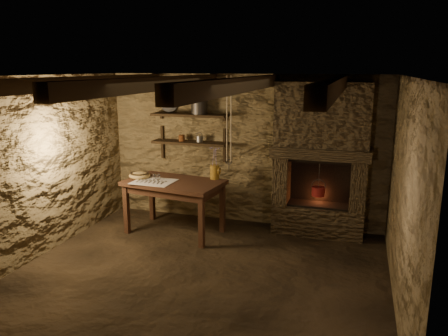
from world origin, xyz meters
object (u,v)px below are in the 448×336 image
(work_table, at_px, (175,205))
(wooden_bowl, at_px, (140,176))
(stoneware_jug, at_px, (215,165))
(iron_stockpot, at_px, (199,108))
(red_pot, at_px, (318,191))

(work_table, xyz_separation_m, wooden_bowl, (-0.58, 0.01, 0.42))
(stoneware_jug, height_order, wooden_bowl, stoneware_jug)
(iron_stockpot, height_order, red_pot, iron_stockpot)
(wooden_bowl, xyz_separation_m, iron_stockpot, (0.75, 0.66, 1.00))
(wooden_bowl, relative_size, red_pot, 0.61)
(red_pot, bearing_deg, stoneware_jug, -170.87)
(red_pot, bearing_deg, wooden_bowl, -168.58)
(work_table, bearing_deg, red_pot, 22.71)
(wooden_bowl, xyz_separation_m, red_pot, (2.68, 0.54, -0.16))
(stoneware_jug, relative_size, iron_stockpot, 1.92)
(work_table, relative_size, iron_stockpot, 5.94)
(work_table, relative_size, stoneware_jug, 3.09)
(iron_stockpot, bearing_deg, work_table, -104.65)
(stoneware_jug, bearing_deg, red_pot, 10.45)
(work_table, xyz_separation_m, iron_stockpot, (0.17, 0.67, 1.42))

